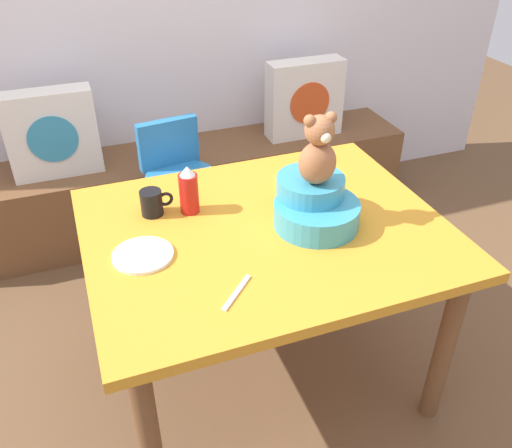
# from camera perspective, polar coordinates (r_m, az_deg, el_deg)

# --- Properties ---
(ground_plane) EXTENTS (8.00, 8.00, 0.00)m
(ground_plane) POSITION_cam_1_polar(r_m,az_deg,el_deg) (2.39, 0.86, -15.18)
(ground_plane) COLOR brown
(window_bench) EXTENTS (2.60, 0.44, 0.46)m
(window_bench) POSITION_cam_1_polar(r_m,az_deg,el_deg) (3.19, -7.25, 3.92)
(window_bench) COLOR brown
(window_bench) RESTS_ON ground_plane
(pillow_floral_left) EXTENTS (0.44, 0.15, 0.44)m
(pillow_floral_left) POSITION_cam_1_polar(r_m,az_deg,el_deg) (2.92, -20.73, 8.92)
(pillow_floral_left) COLOR white
(pillow_floral_left) RESTS_ON window_bench
(pillow_floral_right) EXTENTS (0.44, 0.15, 0.44)m
(pillow_floral_right) POSITION_cam_1_polar(r_m,az_deg,el_deg) (3.19, 5.16, 13.04)
(pillow_floral_right) COLOR white
(pillow_floral_right) RESTS_ON window_bench
(book_stack) EXTENTS (0.20, 0.14, 0.10)m
(book_stack) POSITION_cam_1_polar(r_m,az_deg,el_deg) (3.04, -9.64, 8.09)
(book_stack) COLOR beige
(book_stack) RESTS_ON window_bench
(dining_table) EXTENTS (1.25, 1.01, 0.74)m
(dining_table) POSITION_cam_1_polar(r_m,az_deg,el_deg) (1.95, 1.02, -2.72)
(dining_table) COLOR orange
(dining_table) RESTS_ON ground_plane
(highchair) EXTENTS (0.36, 0.48, 0.79)m
(highchair) POSITION_cam_1_polar(r_m,az_deg,el_deg) (2.65, -8.02, 4.51)
(highchair) COLOR #2672B2
(highchair) RESTS_ON ground_plane
(infant_seat_teal) EXTENTS (0.30, 0.33, 0.16)m
(infant_seat_teal) POSITION_cam_1_polar(r_m,az_deg,el_deg) (1.90, 6.19, 2.04)
(infant_seat_teal) COLOR teal
(infant_seat_teal) RESTS_ON dining_table
(teddy_bear) EXTENTS (0.13, 0.12, 0.25)m
(teddy_bear) POSITION_cam_1_polar(r_m,az_deg,el_deg) (1.80, 6.60, 7.64)
(teddy_bear) COLOR #A0633E
(teddy_bear) RESTS_ON infant_seat_teal
(ketchup_bottle) EXTENTS (0.07, 0.07, 0.18)m
(ketchup_bottle) POSITION_cam_1_polar(r_m,az_deg,el_deg) (1.95, -7.13, 3.52)
(ketchup_bottle) COLOR red
(ketchup_bottle) RESTS_ON dining_table
(coffee_mug) EXTENTS (0.12, 0.08, 0.09)m
(coffee_mug) POSITION_cam_1_polar(r_m,az_deg,el_deg) (1.98, -10.90, 2.24)
(coffee_mug) COLOR black
(coffee_mug) RESTS_ON dining_table
(dinner_plate_near) EXTENTS (0.20, 0.20, 0.01)m
(dinner_plate_near) POSITION_cam_1_polar(r_m,az_deg,el_deg) (1.79, -11.87, -3.24)
(dinner_plate_near) COLOR white
(dinner_plate_near) RESTS_ON dining_table
(dinner_plate_far) EXTENTS (0.20, 0.20, 0.01)m
(dinner_plate_far) POSITION_cam_1_polar(r_m,az_deg,el_deg) (2.16, 4.82, 4.42)
(dinner_plate_far) COLOR white
(dinner_plate_far) RESTS_ON dining_table
(table_fork) EXTENTS (0.13, 0.13, 0.01)m
(table_fork) POSITION_cam_1_polar(r_m,az_deg,el_deg) (1.61, -2.06, -7.25)
(table_fork) COLOR silver
(table_fork) RESTS_ON dining_table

